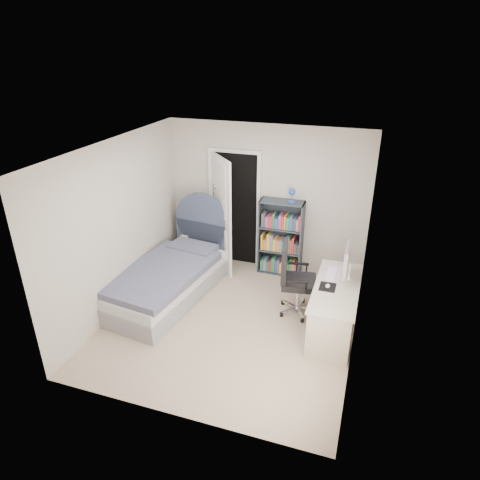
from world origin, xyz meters
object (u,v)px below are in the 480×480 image
(bed, at_px, (171,277))
(floor_lamp, at_px, (216,231))
(desk, at_px, (335,306))
(nightstand, at_px, (186,247))
(office_chair, at_px, (293,276))
(bookcase, at_px, (281,240))

(bed, height_order, floor_lamp, floor_lamp)
(floor_lamp, distance_m, desk, 2.66)
(nightstand, bearing_deg, office_chair, -21.75)
(bed, distance_m, desk, 2.56)
(bookcase, distance_m, office_chair, 1.20)
(bed, distance_m, floor_lamp, 1.30)
(office_chair, bearing_deg, bookcase, 111.28)
(floor_lamp, bearing_deg, bookcase, 0.73)
(nightstand, bearing_deg, bed, -79.75)
(bookcase, bearing_deg, desk, -52.08)
(floor_lamp, height_order, bookcase, bookcase)
(bed, bearing_deg, nightstand, 100.25)
(bookcase, bearing_deg, bed, -139.59)
(office_chair, bearing_deg, bed, -175.97)
(nightstand, xyz_separation_m, bookcase, (1.64, 0.29, 0.24))
(bookcase, distance_m, desk, 1.78)
(bookcase, bearing_deg, floor_lamp, -179.27)
(nightstand, height_order, office_chair, office_chair)
(bed, relative_size, nightstand, 4.22)
(nightstand, distance_m, floor_lamp, 0.59)
(bed, distance_m, nightstand, 0.98)
(desk, distance_m, office_chair, 0.74)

